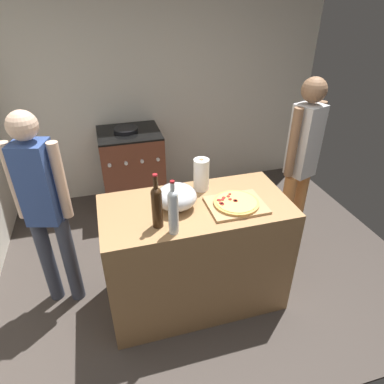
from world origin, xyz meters
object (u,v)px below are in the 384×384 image
object	(u,v)px
pizza	(236,203)
mixing_bowl	(176,197)
wine_bottle_clear	(157,205)
stove	(132,170)
wine_bottle_amber	(173,210)
person_in_stripes	(44,204)
person_in_red	(301,160)
paper_towel_roll	(201,175)

from	to	relation	value
pizza	mixing_bowl	bearing A→B (deg)	165.99
wine_bottle_clear	stove	size ratio (longest dim) A/B	0.39
mixing_bowl	wine_bottle_amber	bearing A→B (deg)	-107.15
mixing_bowl	stove	bearing A→B (deg)	95.60
wine_bottle_clear	pizza	bearing A→B (deg)	7.37
pizza	person_in_stripes	bearing A→B (deg)	163.49
mixing_bowl	wine_bottle_amber	size ratio (longest dim) A/B	0.76
mixing_bowl	wine_bottle_clear	distance (m)	0.25
mixing_bowl	stove	world-z (taller)	mixing_bowl
wine_bottle_amber	person_in_red	bearing A→B (deg)	26.20
wine_bottle_clear	stove	bearing A→B (deg)	89.59
mixing_bowl	stove	distance (m)	1.67
person_in_stripes	person_in_red	distance (m)	2.12
person_in_stripes	pizza	bearing A→B (deg)	-16.51
wine_bottle_amber	wine_bottle_clear	distance (m)	0.13
wine_bottle_clear	person_in_red	xyz separation A→B (m)	(1.38, 0.54, -0.13)
paper_towel_roll	person_in_stripes	bearing A→B (deg)	175.54
pizza	person_in_red	world-z (taller)	person_in_red
mixing_bowl	person_in_stripes	world-z (taller)	person_in_stripes
pizza	paper_towel_roll	size ratio (longest dim) A/B	1.27
paper_towel_roll	wine_bottle_clear	bearing A→B (deg)	-137.48
mixing_bowl	paper_towel_roll	xyz separation A→B (m)	(0.24, 0.20, 0.04)
wine_bottle_clear	wine_bottle_amber	bearing A→B (deg)	-48.35
mixing_bowl	stove	xyz separation A→B (m)	(-0.15, 1.57, -0.55)
paper_towel_roll	person_in_red	size ratio (longest dim) A/B	0.15
wine_bottle_amber	person_in_red	size ratio (longest dim) A/B	0.22
pizza	wine_bottle_clear	size ratio (longest dim) A/B	0.85
wine_bottle_clear	stove	world-z (taller)	wine_bottle_clear
pizza	person_in_red	bearing A→B (deg)	30.27
stove	mixing_bowl	bearing A→B (deg)	-84.40
wine_bottle_amber	person_in_stripes	xyz separation A→B (m)	(-0.82, 0.56, -0.17)
pizza	stove	xyz separation A→B (m)	(-0.56, 1.67, -0.49)
pizza	wine_bottle_clear	world-z (taller)	wine_bottle_clear
mixing_bowl	person_in_red	world-z (taller)	person_in_red
wine_bottle_amber	wine_bottle_clear	bearing A→B (deg)	131.65
wine_bottle_clear	stove	distance (m)	1.86
person_in_red	person_in_stripes	bearing A→B (deg)	-177.85
person_in_stripes	person_in_red	size ratio (longest dim) A/B	0.97
pizza	mixing_bowl	world-z (taller)	mixing_bowl
mixing_bowl	wine_bottle_clear	size ratio (longest dim) A/B	0.75
person_in_red	wine_bottle_clear	bearing A→B (deg)	-158.48
person_in_stripes	person_in_red	bearing A→B (deg)	2.15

